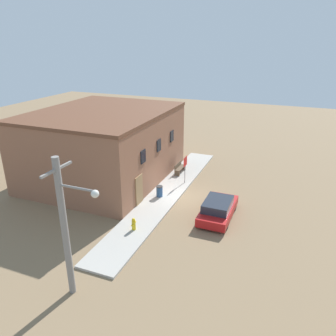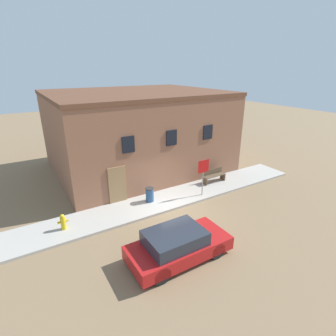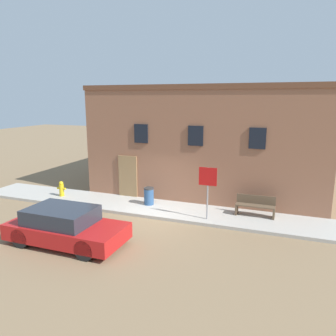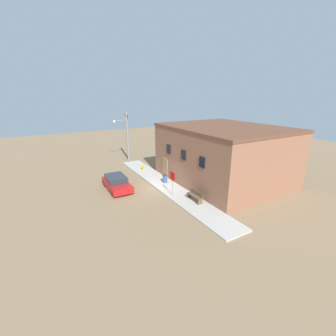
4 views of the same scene
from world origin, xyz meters
name	(u,v)px [view 1 (image 1 of 4)]	position (x,y,z in m)	size (l,w,h in m)	color
ground_plane	(180,197)	(0.00, 0.00, 0.00)	(80.00, 80.00, 0.00)	#846B4C
sidewalk	(166,194)	(0.00, 1.14, 0.07)	(19.02, 2.28, 0.14)	#B2ADA3
brick_building	(104,145)	(1.31, 7.07, 2.81)	(11.72, 9.70, 5.62)	#8E5B42
fire_hydrant	(134,224)	(-5.34, 1.06, 0.52)	(0.49, 0.23, 0.77)	gold
stop_sign	(185,165)	(2.35, 0.48, 1.66)	(0.74, 0.06, 2.16)	gray
bench	(180,168)	(4.15, 1.59, 0.57)	(1.60, 0.44, 0.86)	brown
trash_bin	(160,191)	(-0.65, 1.39, 0.54)	(0.47, 0.47, 0.80)	#2D517F
utility_pole	(66,226)	(-10.87, 1.24, 3.52)	(1.80, 2.01, 6.57)	gray
parked_car	(218,209)	(-1.80, -3.21, 0.62)	(4.14, 1.85, 1.28)	black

